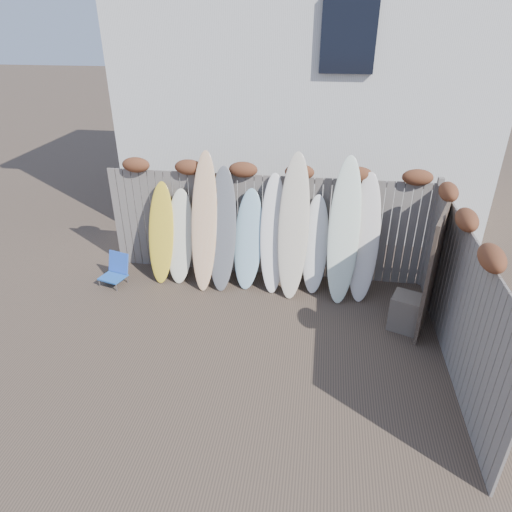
# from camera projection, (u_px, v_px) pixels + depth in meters

# --- Properties ---
(ground) EXTENTS (80.00, 80.00, 0.00)m
(ground) POSITION_uv_depth(u_px,v_px,m) (245.00, 350.00, 6.98)
(ground) COLOR #493A2D
(back_fence) EXTENTS (6.05, 0.28, 2.24)m
(back_fence) POSITION_uv_depth(u_px,v_px,m) (268.00, 218.00, 8.50)
(back_fence) COLOR slate
(back_fence) RESTS_ON ground
(right_fence) EXTENTS (0.28, 4.40, 2.24)m
(right_fence) POSITION_uv_depth(u_px,v_px,m) (461.00, 294.00, 6.28)
(right_fence) COLOR slate
(right_fence) RESTS_ON ground
(house) EXTENTS (8.50, 5.50, 6.33)m
(house) POSITION_uv_depth(u_px,v_px,m) (308.00, 76.00, 11.08)
(house) COLOR silver
(house) RESTS_ON ground
(beach_chair) EXTENTS (0.54, 0.56, 0.58)m
(beach_chair) POSITION_uv_depth(u_px,v_px,m) (116.00, 270.00, 8.62)
(beach_chair) COLOR #235AAF
(beach_chair) RESTS_ON ground
(wooden_crate) EXTENTS (0.63, 0.58, 0.60)m
(wooden_crate) POSITION_uv_depth(u_px,v_px,m) (407.00, 313.00, 7.34)
(wooden_crate) COLOR #4D4239
(wooden_crate) RESTS_ON ground
(lattice_panel) EXTENTS (0.52, 1.29, 2.03)m
(lattice_panel) POSITION_uv_depth(u_px,v_px,m) (433.00, 270.00, 7.13)
(lattice_panel) COLOR #332B1E
(lattice_panel) RESTS_ON ground
(surfboard_0) EXTENTS (0.49, 0.67, 1.85)m
(surfboard_0) POSITION_uv_depth(u_px,v_px,m) (161.00, 233.00, 8.52)
(surfboard_0) COLOR yellow
(surfboard_0) RESTS_ON ground
(surfboard_1) EXTENTS (0.54, 0.64, 1.73)m
(surfboard_1) POSITION_uv_depth(u_px,v_px,m) (180.00, 237.00, 8.52)
(surfboard_1) COLOR #ECE8C6
(surfboard_1) RESTS_ON ground
(surfboard_2) EXTENTS (0.48, 0.86, 2.45)m
(surfboard_2) POSITION_uv_depth(u_px,v_px,m) (204.00, 222.00, 8.22)
(surfboard_2) COLOR #F3B590
(surfboard_2) RESTS_ON ground
(surfboard_3) EXTENTS (0.53, 0.78, 2.19)m
(surfboard_3) POSITION_uv_depth(u_px,v_px,m) (222.00, 230.00, 8.23)
(surfboard_3) COLOR #5C5D61
(surfboard_3) RESTS_ON ground
(surfboard_4) EXTENTS (0.59, 0.69, 1.80)m
(surfboard_4) POSITION_uv_depth(u_px,v_px,m) (248.00, 240.00, 8.32)
(surfboard_4) COLOR #9AC7DA
(surfboard_4) RESTS_ON ground
(surfboard_5) EXTENTS (0.52, 0.77, 2.09)m
(surfboard_5) POSITION_uv_depth(u_px,v_px,m) (273.00, 234.00, 8.19)
(surfboard_5) COLOR white
(surfboard_5) RESTS_ON ground
(surfboard_6) EXTENTS (0.55, 0.88, 2.49)m
(surfboard_6) POSITION_uv_depth(u_px,v_px,m) (294.00, 227.00, 7.98)
(surfboard_6) COLOR beige
(surfboard_6) RESTS_ON ground
(surfboard_7) EXTENTS (0.46, 0.63, 1.74)m
(surfboard_7) POSITION_uv_depth(u_px,v_px,m) (315.00, 245.00, 8.21)
(surfboard_7) COLOR white
(surfboard_7) RESTS_ON ground
(surfboard_8) EXTENTS (0.58, 0.89, 2.47)m
(surfboard_8) POSITION_uv_depth(u_px,v_px,m) (344.00, 231.00, 7.85)
(surfboard_8) COLOR white
(surfboard_8) RESTS_ON ground
(surfboard_9) EXTENTS (0.54, 0.79, 2.20)m
(surfboard_9) POSITION_uv_depth(u_px,v_px,m) (364.00, 238.00, 7.92)
(surfboard_9) COLOR silver
(surfboard_9) RESTS_ON ground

